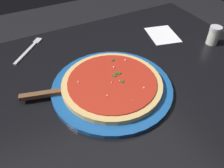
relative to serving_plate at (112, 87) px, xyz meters
The scene contains 7 objects.
restaurant_table 0.13m from the serving_plate, behind, with size 1.13×0.90×0.74m.
serving_plate is the anchor object (origin of this frame).
pizza 0.02m from the serving_plate, 144.08° to the right, with size 0.31×0.31×0.02m.
pizza_server 0.17m from the serving_plate, 15.04° to the right, with size 0.22×0.10×0.01m.
napkin_folded_right 0.40m from the serving_plate, 150.61° to the right, with size 0.11×0.15×0.00m, color white.
fork 0.39m from the serving_plate, 62.60° to the right, with size 0.14×0.15×0.00m.
parmesan_shaker 0.49m from the serving_plate, behind, with size 0.05×0.05×0.07m.
Camera 1 is at (0.28, 0.46, 1.24)m, focal length 36.11 mm.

